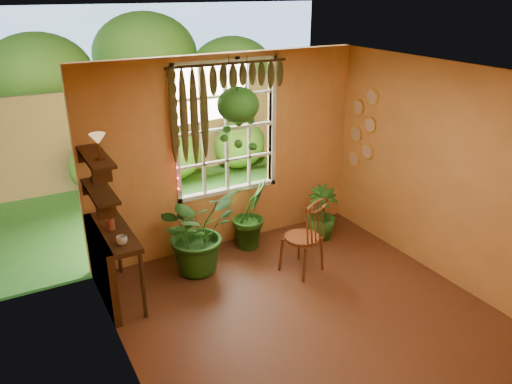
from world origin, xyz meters
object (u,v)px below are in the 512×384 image
Objects in this scene: counter_ledge at (106,259)px; potted_plant_left at (197,231)px; windsor_chair at (304,247)px; potted_plant_mid at (251,214)px; hanging_basket at (238,111)px.

potted_plant_left reaches higher than counter_ledge.
windsor_chair reaches higher than potted_plant_left.
counter_ledge is 1.21m from potted_plant_left.
potted_plant_left is at bearing -164.97° from potted_plant_mid.
hanging_basket is (0.72, 0.20, 1.45)m from potted_plant_left.
hanging_basket reaches higher than potted_plant_mid.
hanging_basket is at bearing 9.72° from counter_ledge.
potted_plant_mid is (0.91, 0.24, -0.06)m from potted_plant_left.
potted_plant_left is at bearing -164.20° from hanging_basket.
windsor_chair is 1.02× the size of hanging_basket.
windsor_chair is at bearing -73.64° from potted_plant_mid.
potted_plant_left reaches higher than potted_plant_mid.
windsor_chair is 1.22× the size of potted_plant_mid.
counter_ledge is 2.47m from windsor_chair.
hanging_basket is at bearing -167.83° from potted_plant_mid.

